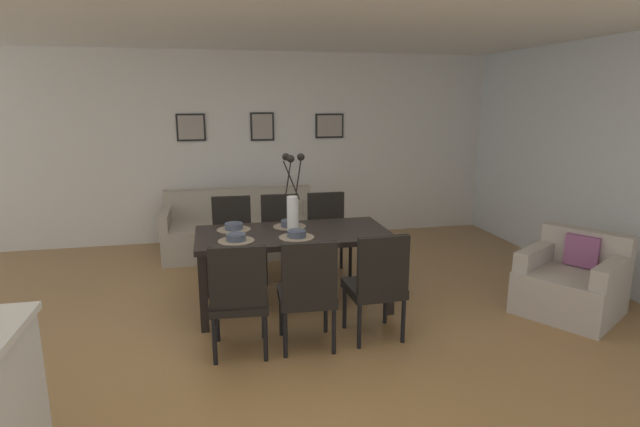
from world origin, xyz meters
The scene contains 25 objects.
ground_plane centered at (0.00, 0.00, 0.00)m, with size 9.00×9.00×0.00m, color olive.
back_wall_panel centered at (0.00, 3.25, 1.30)m, with size 9.00×0.10×2.60m, color silver.
side_window_wall centered at (3.65, 0.40, 1.30)m, with size 0.10×6.30×2.60m, color white.
ceiling_panel centered at (0.00, 0.40, 2.64)m, with size 9.00×7.20×0.08m, color white.
dining_table centered at (0.27, 0.65, 0.66)m, with size 1.80×0.88×0.74m.
dining_chair_near_left centered at (-0.30, -0.22, 0.51)m, with size 0.47×0.47×0.92m.
dining_chair_near_right centered at (-0.26, 1.50, 0.51)m, with size 0.45×0.45×0.92m.
dining_chair_far_left centered at (0.24, -0.23, 0.51)m, with size 0.47×0.47×0.92m.
dining_chair_far_right centered at (0.27, 1.50, 0.51)m, with size 0.47×0.47×0.92m.
dining_chair_mid_left centered at (0.82, -0.19, 0.51)m, with size 0.46×0.46×0.92m.
dining_chair_mid_right centered at (0.81, 1.50, 0.51)m, with size 0.44×0.44×0.92m.
centerpiece_vase centered at (0.27, 0.65, 1.02)m, with size 0.21×0.23×0.73m.
placemat_near_left centered at (-0.27, 0.45, 0.74)m, with size 0.32×0.32×0.01m, color #7F705B.
bowl_near_left centered at (-0.27, 0.45, 0.78)m, with size 0.17×0.17×0.07m.
placemat_near_right centered at (-0.27, 0.85, 0.74)m, with size 0.32×0.32×0.01m, color #7F705B.
bowl_near_right centered at (-0.27, 0.85, 0.78)m, with size 0.17×0.17×0.07m.
placemat_far_left centered at (0.27, 0.45, 0.74)m, with size 0.32×0.32×0.01m, color #7F705B.
bowl_far_left centered at (0.27, 0.45, 0.78)m, with size 0.17×0.17×0.07m.
placemat_far_right centered at (0.27, 0.85, 0.74)m, with size 0.32×0.32×0.01m, color #7F705B.
bowl_far_right centered at (0.27, 0.85, 0.78)m, with size 0.17×0.17×0.07m.
sofa centered at (-0.11, 2.52, 0.28)m, with size 1.94×0.84×0.80m.
armchair centered at (2.78, -0.06, 0.29)m, with size 1.10×1.10×0.75m.
framed_picture_left centered at (-0.69, 3.18, 1.59)m, with size 0.38×0.03×0.37m.
framed_picture_center centered at (0.27, 3.18, 1.59)m, with size 0.33×0.03×0.39m.
framed_picture_right centered at (1.23, 3.18, 1.59)m, with size 0.41×0.03×0.34m.
Camera 1 is at (-0.46, -3.83, 1.95)m, focal length 28.02 mm.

